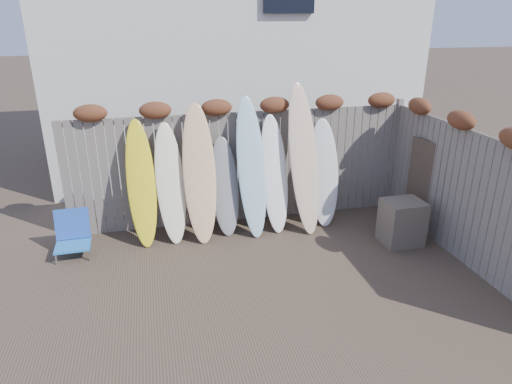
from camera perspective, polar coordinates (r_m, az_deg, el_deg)
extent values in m
plane|color=#493A2D|center=(6.44, 2.51, -12.18)|extent=(80.00, 80.00, 0.00)
cube|color=slate|center=(8.11, -1.95, 3.04)|extent=(6.00, 0.10, 2.00)
cube|color=slate|center=(9.14, 16.87, 4.58)|extent=(0.10, 0.10, 2.10)
ellipsoid|color=brown|center=(7.70, -20.01, 9.23)|extent=(0.52, 0.28, 0.28)
ellipsoid|color=brown|center=(7.65, -12.48, 9.94)|extent=(0.52, 0.28, 0.28)
ellipsoid|color=brown|center=(7.73, -4.95, 10.47)|extent=(0.52, 0.28, 0.28)
ellipsoid|color=brown|center=(7.93, 2.34, 10.82)|extent=(0.52, 0.28, 0.28)
ellipsoid|color=brown|center=(8.25, 9.17, 10.99)|extent=(0.52, 0.28, 0.28)
ellipsoid|color=brown|center=(8.68, 15.42, 11.01)|extent=(0.52, 0.28, 0.28)
cube|color=slate|center=(7.45, 25.03, -0.81)|extent=(0.10, 4.40, 2.00)
ellipsoid|color=brown|center=(7.42, 24.27, 8.20)|extent=(0.28, 0.56, 0.28)
ellipsoid|color=brown|center=(8.30, 19.78, 10.07)|extent=(0.28, 0.56, 0.28)
cube|color=silver|center=(11.83, -3.73, 18.74)|extent=(8.00, 5.00, 6.00)
cube|color=#2776C4|center=(7.69, -21.90, -6.22)|extent=(0.54, 0.47, 0.03)
cube|color=#234BAF|center=(7.80, -21.99, -3.69)|extent=(0.53, 0.18, 0.48)
cylinder|color=silver|center=(7.60, -23.72, -7.68)|extent=(0.03, 0.03, 0.20)
cylinder|color=#B0AFB7|center=(7.94, -23.38, -6.34)|extent=(0.03, 0.03, 0.20)
cylinder|color=#A7A6AD|center=(7.53, -20.12, -7.40)|extent=(0.03, 0.03, 0.20)
cylinder|color=silver|center=(7.88, -19.94, -6.06)|extent=(0.03, 0.03, 0.20)
cube|color=#483F36|center=(7.86, 17.78, -3.62)|extent=(0.65, 0.54, 0.74)
cube|color=brown|center=(8.21, 21.04, 0.28)|extent=(0.29, 1.05, 1.60)
ellipsoid|color=yellow|center=(7.57, -14.15, 1.01)|extent=(0.48, 0.73, 2.00)
ellipsoid|color=#F7EFC7|center=(7.59, -10.66, 1.05)|extent=(0.52, 0.72, 1.93)
ellipsoid|color=#FFB38D|center=(7.52, -7.08, 2.28)|extent=(0.55, 0.80, 2.23)
ellipsoid|color=gray|center=(7.75, -3.92, 0.68)|extent=(0.48, 0.60, 1.64)
ellipsoid|color=#A0CEE1|center=(7.66, -0.59, 3.10)|extent=(0.52, 0.83, 2.30)
ellipsoid|color=white|center=(7.84, 2.30, 2.26)|extent=(0.49, 0.72, 1.97)
ellipsoid|color=beige|center=(7.82, 6.02, 4.11)|extent=(0.59, 0.92, 2.49)
ellipsoid|color=silver|center=(8.18, 8.45, 2.41)|extent=(0.60, 0.71, 1.85)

